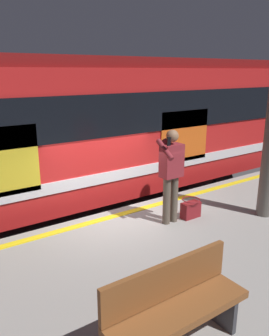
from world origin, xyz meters
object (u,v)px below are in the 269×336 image
Objects in this scene: handbag at (191,209)px; bench at (175,305)px; passenger at (171,169)px; train_carriage at (75,126)px.

bench is (2.36, 2.23, 0.32)m from handbag.
handbag is at bearing 171.06° from passenger.
bench is (1.90, 2.30, -0.54)m from passenger.
train_carriage reaches higher than bench.
train_carriage reaches higher than passenger.
passenger is 1.11× the size of bench.
handbag is at bearing 103.42° from train_carriage.
passenger reaches higher than handbag.
train_carriage is at bearing -84.23° from passenger.
handbag is 3.26m from bench.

